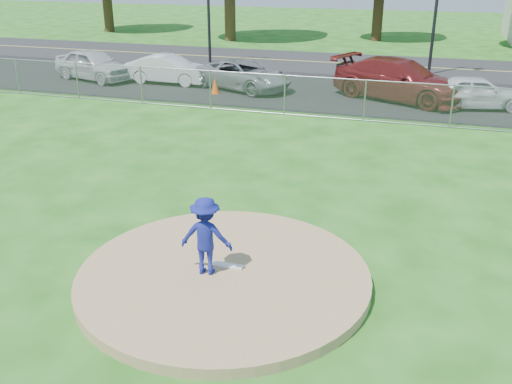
# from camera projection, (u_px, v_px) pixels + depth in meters

# --- Properties ---
(ground) EXTENTS (120.00, 120.00, 0.00)m
(ground) POSITION_uv_depth(u_px,v_px,m) (326.00, 134.00, 19.40)
(ground) COLOR #195612
(ground) RESTS_ON ground
(pitchers_mound) EXTENTS (5.40, 5.40, 0.20)m
(pitchers_mound) POSITION_uv_depth(u_px,v_px,m) (224.00, 276.00, 10.54)
(pitchers_mound) COLOR #9F8057
(pitchers_mound) RESTS_ON ground
(pitching_rubber) EXTENTS (0.60, 0.15, 0.04)m
(pitching_rubber) POSITION_uv_depth(u_px,v_px,m) (227.00, 265.00, 10.67)
(pitching_rubber) COLOR white
(pitching_rubber) RESTS_ON pitchers_mound
(chain_link_fence) EXTENTS (40.00, 0.06, 1.50)m
(chain_link_fence) POSITION_uv_depth(u_px,v_px,m) (337.00, 99.00, 20.88)
(chain_link_fence) COLOR gray
(chain_link_fence) RESTS_ON ground
(parking_lot) EXTENTS (50.00, 8.00, 0.01)m
(parking_lot) POSITION_uv_depth(u_px,v_px,m) (354.00, 93.00, 25.13)
(parking_lot) COLOR black
(parking_lot) RESTS_ON ground
(street) EXTENTS (60.00, 7.00, 0.01)m
(street) POSITION_uv_depth(u_px,v_px,m) (374.00, 65.00, 31.75)
(street) COLOR #232325
(street) RESTS_ON ground
(traffic_signal_left) EXTENTS (1.28, 0.20, 5.60)m
(traffic_signal_left) POSITION_uv_depth(u_px,v_px,m) (212.00, 0.00, 31.12)
(traffic_signal_left) COLOR black
(traffic_signal_left) RESTS_ON ground
(pitcher) EXTENTS (1.01, 0.65, 1.47)m
(pitcher) POSITION_uv_depth(u_px,v_px,m) (206.00, 236.00, 10.22)
(pitcher) COLOR navy
(pitcher) RESTS_ON pitchers_mound
(traffic_cone) EXTENTS (0.36, 0.36, 0.70)m
(traffic_cone) POSITION_uv_depth(u_px,v_px,m) (215.00, 86.00, 24.89)
(traffic_cone) COLOR #F8570D
(traffic_cone) RESTS_ON parking_lot
(parked_car_silver) EXTENTS (4.59, 2.91, 1.46)m
(parked_car_silver) POSITION_uv_depth(u_px,v_px,m) (94.00, 65.00, 27.58)
(parked_car_silver) COLOR silver
(parked_car_silver) RESTS_ON parking_lot
(parked_car_white) EXTENTS (3.99, 1.47, 1.31)m
(parked_car_white) POSITION_uv_depth(u_px,v_px,m) (169.00, 69.00, 26.83)
(parked_car_white) COLOR silver
(parked_car_white) RESTS_ON parking_lot
(parked_car_gray) EXTENTS (5.09, 3.69, 1.29)m
(parked_car_gray) POSITION_uv_depth(u_px,v_px,m) (243.00, 75.00, 25.60)
(parked_car_gray) COLOR gray
(parked_car_gray) RESTS_ON parking_lot
(parked_car_darkred) EXTENTS (6.21, 4.48, 1.67)m
(parked_car_darkred) POSITION_uv_depth(u_px,v_px,m) (400.00, 80.00, 23.67)
(parked_car_darkred) COLOR maroon
(parked_car_darkred) RESTS_ON parking_lot
(parked_car_pearl) EXTENTS (4.02, 2.33, 1.29)m
(parked_car_pearl) POSITION_uv_depth(u_px,v_px,m) (477.00, 92.00, 22.36)
(parked_car_pearl) COLOR silver
(parked_car_pearl) RESTS_ON parking_lot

